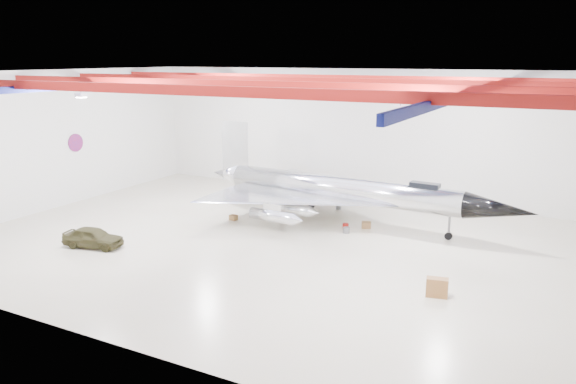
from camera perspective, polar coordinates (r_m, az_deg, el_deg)
The scene contains 16 objects.
floor at distance 37.29m, azimuth -1.55°, elevation -5.14°, with size 40.00×40.00×0.00m, color beige.
wall_back at distance 49.38m, azimuth 6.99°, elevation 5.94°, with size 40.00×40.00×0.00m, color silver.
wall_left at distance 48.82m, azimuth -22.61°, elevation 4.92°, with size 30.00×30.00×0.00m, color silver.
ceiling at distance 35.35m, azimuth -1.67°, elevation 12.01°, with size 40.00×40.00×0.00m, color #0A0F38.
ceiling_structure at distance 35.37m, azimuth -1.66°, elevation 10.92°, with size 39.50×29.50×1.08m.
wall_roundel at distance 50.13m, azimuth -20.77°, elevation 4.70°, with size 1.50×1.50×0.10m, color #B21414.
jet_aircraft at distance 41.45m, azimuth 5.22°, elevation -0.01°, with size 25.39×15.32×6.92m.
jeep at distance 38.30m, azimuth -19.20°, elevation -4.36°, with size 1.57×3.90×1.33m, color #3A371D.
desk at distance 30.00m, azimuth 14.90°, elevation -9.35°, with size 1.09×0.55×1.00m, color brown.
crate_ply at distance 42.45m, azimuth -5.56°, elevation -2.59°, with size 0.56×0.44×0.39m, color olive.
toolbox_red at distance 44.74m, azimuth -1.21°, elevation -1.75°, with size 0.41×0.33×0.29m, color maroon.
engine_drum at distance 39.35m, azimuth 5.95°, elevation -3.88°, with size 0.47×0.47×0.42m, color #59595B.
parts_bin at distance 40.67m, azimuth 7.95°, elevation -3.34°, with size 0.65×0.52×0.45m, color olive.
crate_small at distance 48.15m, azimuth -7.44°, elevation -0.76°, with size 0.42×0.34×0.30m, color #59595B.
tool_chest at distance 40.35m, azimuth 5.87°, elevation -3.46°, with size 0.43×0.43×0.39m, color maroon.
spares_box at distance 45.42m, azimuth 5.15°, elevation -1.52°, with size 0.40×0.40×0.36m, color #59595B.
Camera 1 is at (17.35, -30.78, 11.93)m, focal length 35.00 mm.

